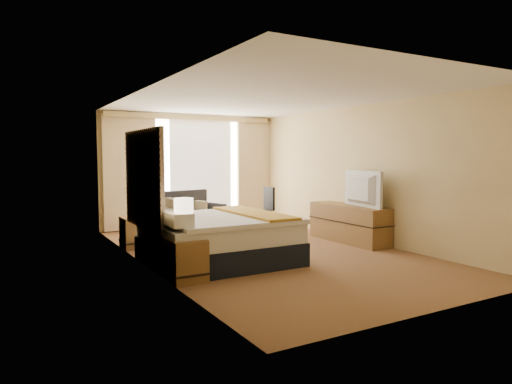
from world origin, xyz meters
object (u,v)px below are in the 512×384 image
lamp_left (184,207)px  nightstand_left (186,260)px  lamp_right (136,189)px  bed (218,238)px  television (357,189)px  nightstand_right (135,232)px  floor_lamp (147,178)px  desk_chair (264,213)px  media_dresser (349,223)px  loveseat (189,219)px

lamp_left → nightstand_left: bearing=-90.2°
nightstand_left → lamp_right: 2.65m
bed → lamp_left: (-0.81, -0.69, 0.59)m
lamp_right → television: 4.02m
nightstand_right → television: (3.65, -1.73, 0.76)m
nightstand_left → nightstand_right: same height
bed → floor_lamp: size_ratio=1.27×
nightstand_right → television: 4.11m
nightstand_left → desk_chair: 3.72m
media_dresser → lamp_right: size_ratio=2.79×
bed → television: size_ratio=1.81×
bed → desk_chair: (1.90, 1.79, 0.07)m
nightstand_left → loveseat: 3.82m
nightstand_left → bed: bed is taller
loveseat → nightstand_right: bearing=-159.5°
loveseat → floor_lamp: size_ratio=0.95×
nightstand_right → lamp_left: bearing=-90.0°
bed → floor_lamp: bearing=91.5°
television → media_dresser: bearing=-0.3°
bed → nightstand_right: bearing=114.7°
media_dresser → lamp_left: (-3.70, -1.00, 0.61)m
lamp_left → media_dresser: bearing=15.1°
lamp_right → television: bearing=-26.0°
television → nightstand_right: bearing=74.4°
desk_chair → lamp_left: bearing=-137.2°
bed → floor_lamp: floor_lamp is taller
media_dresser → lamp_left: 3.88m
nightstand_right → loveseat: (1.43, 1.04, 0.02)m
bed → television: television is taller
nightstand_right → loveseat: 1.77m
nightstand_right → floor_lamp: floor_lamp is taller
loveseat → lamp_right: 1.88m
media_dresser → bed: 2.91m
nightstand_left → nightstand_right: (0.00, 2.50, 0.00)m
bed → lamp_left: size_ratio=3.93×
bed → lamp_right: 2.06m
media_dresser → bed: bed is taller
nightstand_right → nightstand_left: bearing=-90.0°
bed → loveseat: 2.87m
media_dresser → lamp_right: bearing=158.0°
loveseat → lamp_left: (-1.43, -3.49, 0.67)m
nightstand_left → bed: size_ratio=0.26×
nightstand_left → loveseat: bearing=68.0°
loveseat → lamp_left: size_ratio=2.96×
media_dresser → floor_lamp: floor_lamp is taller
floor_lamp → media_dresser: bearing=-46.3°
bed → lamp_left: lamp_left is taller
loveseat → television: bearing=-66.8°
nightstand_left → desk_chair: bearing=43.2°
media_dresser → loveseat: size_ratio=1.14×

